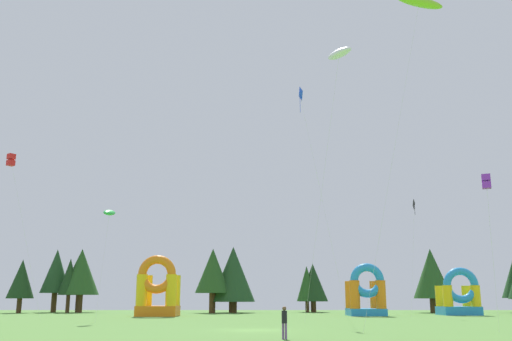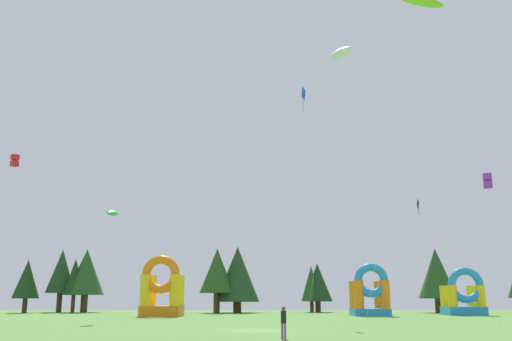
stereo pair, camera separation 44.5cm
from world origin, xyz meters
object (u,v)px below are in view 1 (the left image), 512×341
object	(u,v)px
kite_purple_box	(489,182)
kite_red_box	(14,161)
person_midfield	(287,320)
inflatable_red_slide	(462,298)
kite_lime_parafoil	(422,2)
kite_black_diamond	(418,206)
kite_blue_diamond	(302,96)
inflatable_yellow_castle	(160,293)
kite_green_parafoil	(112,213)
kite_white_parafoil	(342,54)
inflatable_orange_dome	(368,296)

from	to	relation	value
kite_purple_box	kite_red_box	bearing A→B (deg)	156.01
kite_purple_box	person_midfield	distance (m)	16.08
person_midfield	inflatable_red_slide	distance (m)	46.99
kite_lime_parafoil	kite_black_diamond	bearing A→B (deg)	76.40
kite_blue_diamond	inflatable_yellow_castle	xyz separation A→B (m)	(-16.03, 11.72, -20.03)
kite_red_box	kite_black_diamond	bearing A→B (deg)	18.03
kite_green_parafoil	kite_red_box	size ratio (longest dim) A/B	0.68
person_midfield	inflatable_yellow_castle	size ratio (longest dim) A/B	0.24
kite_red_box	inflatable_red_slide	size ratio (longest dim) A/B	2.69
kite_white_parafoil	kite_black_diamond	bearing A→B (deg)	62.59
inflatable_orange_dome	kite_purple_box	bearing A→B (deg)	-87.55
kite_green_parafoil	inflatable_yellow_castle	xyz separation A→B (m)	(2.44, 14.39, -7.38)
inflatable_red_slide	kite_blue_diamond	bearing A→B (deg)	-142.44
kite_blue_diamond	inflatable_yellow_castle	bearing A→B (deg)	143.82
kite_green_parafoil	inflatable_orange_dome	size ratio (longest dim) A/B	1.72
kite_black_diamond	inflatable_orange_dome	xyz separation A→B (m)	(-5.60, 3.40, -10.40)
kite_lime_parafoil	kite_purple_box	xyz separation A→B (m)	(2.63, -2.59, -14.03)
inflatable_red_slide	kite_green_parafoil	bearing A→B (deg)	-154.65
kite_black_diamond	kite_white_parafoil	size ratio (longest dim) A/B	0.60
kite_black_diamond	person_midfield	size ratio (longest dim) A/B	7.84
kite_black_diamond	inflatable_orange_dome	bearing A→B (deg)	148.69
kite_purple_box	kite_white_parafoil	distance (m)	16.27
kite_green_parafoil	kite_red_box	xyz separation A→B (m)	(-9.38, -1.02, 4.88)
kite_black_diamond	inflatable_orange_dome	distance (m)	12.29
kite_red_box	kite_white_parafoil	xyz separation A→B (m)	(30.07, -9.45, 6.60)
kite_lime_parafoil	inflatable_orange_dome	world-z (taller)	kite_lime_parafoil
kite_lime_parafoil	kite_green_parafoil	world-z (taller)	kite_lime_parafoil
kite_green_parafoil	kite_black_diamond	world-z (taller)	kite_black_diamond
inflatable_yellow_castle	inflatable_orange_dome	xyz separation A→B (m)	(24.66, 1.69, -0.31)
kite_blue_diamond	kite_white_parafoil	world-z (taller)	kite_blue_diamond
kite_purple_box	inflatable_red_slide	world-z (taller)	kite_purple_box
inflatable_orange_dome	person_midfield	bearing A→B (deg)	-107.04
kite_black_diamond	kite_red_box	xyz separation A→B (m)	(-42.07, -13.69, 2.16)
inflatable_red_slide	inflatable_yellow_castle	bearing A→B (deg)	-173.54
kite_lime_parafoil	kite_purple_box	distance (m)	14.50
kite_lime_parafoil	person_midfield	bearing A→B (deg)	-147.36
kite_white_parafoil	kite_purple_box	bearing A→B (deg)	-43.40
kite_black_diamond	kite_blue_diamond	bearing A→B (deg)	-144.85
kite_black_diamond	inflatable_red_slide	distance (m)	13.75
kite_green_parafoil	person_midfield	size ratio (longest dim) A/B	6.23
kite_blue_diamond	inflatable_orange_dome	world-z (taller)	kite_blue_diamond
kite_black_diamond	person_midfield	world-z (taller)	kite_black_diamond
kite_lime_parafoil	inflatable_yellow_castle	xyz separation A→B (m)	(-23.49, 29.69, -20.73)
person_midfield	inflatable_yellow_castle	world-z (taller)	inflatable_yellow_castle
person_midfield	inflatable_red_slide	bearing A→B (deg)	-95.60
inflatable_orange_dome	kite_red_box	bearing A→B (deg)	-154.89
kite_lime_parafoil	inflatable_orange_dome	bearing A→B (deg)	87.86
person_midfield	inflatable_red_slide	world-z (taller)	inflatable_red_slide
kite_lime_parafoil	inflatable_red_slide	distance (m)	42.09
kite_red_box	kite_white_parafoil	bearing A→B (deg)	-17.44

